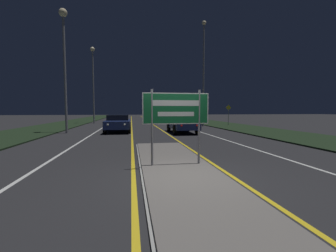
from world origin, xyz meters
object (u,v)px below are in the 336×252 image
(streetlight_left_near, at_px, (64,48))
(warning_sign, at_px, (228,113))
(streetlight_right_near, at_px, (204,65))
(car_receding_1, at_px, (189,118))
(streetlight_left_far, at_px, (93,73))
(car_receding_0, at_px, (182,123))
(car_receding_2, at_px, (171,116))
(car_approaching_0, at_px, (118,123))
(highway_sign, at_px, (176,112))

(streetlight_left_near, relative_size, warning_sign, 4.11)
(streetlight_right_near, relative_size, car_receding_1, 2.62)
(streetlight_left_far, distance_m, car_receding_0, 17.32)
(warning_sign, bearing_deg, car_receding_0, -135.31)
(car_receding_2, distance_m, car_approaching_0, 23.44)
(highway_sign, xyz_separation_m, streetlight_left_near, (-6.28, 11.57, 4.75))
(warning_sign, bearing_deg, streetlight_left_near, -160.23)
(car_approaching_0, xyz_separation_m, warning_sign, (11.95, 5.22, 0.70))
(car_approaching_0, bearing_deg, highway_sign, -78.64)
(streetlight_left_far, height_order, car_receding_1, streetlight_left_far)
(streetlight_left_far, height_order, streetlight_right_near, streetlight_right_near)
(car_receding_1, height_order, warning_sign, warning_sign)
(car_receding_1, distance_m, car_approaching_0, 12.47)
(highway_sign, xyz_separation_m, car_receding_2, (5.85, 33.97, -0.97))
(streetlight_left_near, distance_m, warning_sign, 17.54)
(highway_sign, bearing_deg, warning_sign, 61.08)
(streetlight_left_far, distance_m, streetlight_right_near, 14.52)
(streetlight_left_near, height_order, car_receding_2, streetlight_left_near)
(streetlight_left_near, xyz_separation_m, car_receding_0, (8.88, -1.18, -5.71))
(car_receding_0, height_order, warning_sign, warning_sign)
(warning_sign, bearing_deg, car_receding_2, 102.43)
(streetlight_right_near, xyz_separation_m, car_receding_0, (-3.86, -6.60, -5.92))
(streetlight_right_near, xyz_separation_m, car_approaching_0, (-8.87, -4.96, -5.93))
(streetlight_right_near, distance_m, car_receding_0, 9.67)
(car_receding_0, distance_m, car_approaching_0, 5.28)
(car_receding_1, bearing_deg, highway_sign, -105.85)
(car_receding_1, xyz_separation_m, warning_sign, (3.51, -3.96, 0.69))
(car_receding_0, xyz_separation_m, warning_sign, (6.93, 6.86, 0.68))
(car_receding_1, height_order, car_receding_2, car_receding_1)
(streetlight_left_far, relative_size, car_approaching_0, 2.16)
(streetlight_right_near, distance_m, car_receding_1, 7.29)
(car_receding_2, relative_size, car_approaching_0, 0.96)
(streetlight_left_far, height_order, car_approaching_0, streetlight_left_far)
(car_receding_1, relative_size, car_receding_2, 0.98)
(car_receding_2, bearing_deg, car_receding_1, -89.21)
(car_receding_0, xyz_separation_m, car_receding_2, (3.25, 23.58, -0.02))
(streetlight_right_near, xyz_separation_m, car_receding_1, (-0.43, 4.22, -5.93))
(streetlight_right_near, height_order, car_approaching_0, streetlight_right_near)
(streetlight_left_near, relative_size, streetlight_left_far, 0.94)
(car_receding_0, bearing_deg, warning_sign, 44.69)
(streetlight_left_near, xyz_separation_m, car_receding_2, (12.13, 22.41, -5.73))
(highway_sign, relative_size, car_approaching_0, 0.50)
(car_receding_0, relative_size, car_receding_1, 1.03)
(car_receding_0, bearing_deg, highway_sign, -104.04)
(streetlight_left_near, distance_m, car_approaching_0, 6.92)
(streetlight_left_far, distance_m, car_approaching_0, 13.96)
(streetlight_right_near, height_order, car_receding_1, streetlight_right_near)
(streetlight_right_near, height_order, car_receding_0, streetlight_right_near)
(car_receding_1, bearing_deg, warning_sign, -48.43)
(highway_sign, bearing_deg, car_receding_2, 80.24)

